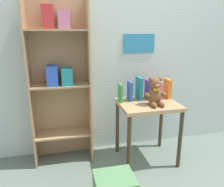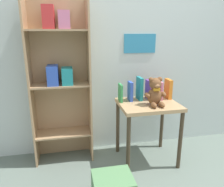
{
  "view_description": "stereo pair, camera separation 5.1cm",
  "coord_description": "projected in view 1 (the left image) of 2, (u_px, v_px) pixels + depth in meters",
  "views": [
    {
      "loc": [
        -0.78,
        -1.04,
        1.36
      ],
      "look_at": [
        -0.29,
        1.02,
        0.77
      ],
      "focal_mm": 35.0,
      "sensor_mm": 36.0,
      "label": 1
    },
    {
      "loc": [
        -0.73,
        -1.05,
        1.36
      ],
      "look_at": [
        -0.29,
        1.02,
        0.77
      ],
      "focal_mm": 35.0,
      "sensor_mm": 36.0,
      "label": 2
    }
  ],
  "objects": [
    {
      "name": "wall_back",
      "position": [
        130.0,
        42.0,
        2.46
      ],
      "size": [
        4.8,
        0.07,
        2.5
      ],
      "color": "silver",
      "rests_on": "ground_plane"
    },
    {
      "name": "bookshelf_side",
      "position": [
        60.0,
        75.0,
        2.23
      ],
      "size": [
        0.6,
        0.28,
        1.68
      ],
      "color": "tan",
      "rests_on": "ground_plane"
    },
    {
      "name": "display_table",
      "position": [
        148.0,
        112.0,
        2.29
      ],
      "size": [
        0.6,
        0.5,
        0.66
      ],
      "color": "tan",
      "rests_on": "ground_plane"
    },
    {
      "name": "teddy_bear",
      "position": [
        155.0,
        92.0,
        2.17
      ],
      "size": [
        0.22,
        0.2,
        0.28
      ],
      "color": "brown",
      "rests_on": "display_table"
    },
    {
      "name": "book_standing_green",
      "position": [
        120.0,
        93.0,
        2.29
      ],
      "size": [
        0.02,
        0.13,
        0.19
      ],
      "primitive_type": "cube",
      "rotation": [
        0.0,
        0.0,
        -0.0
      ],
      "color": "#33934C",
      "rests_on": "display_table"
    },
    {
      "name": "book_standing_blue",
      "position": [
        130.0,
        91.0,
        2.31
      ],
      "size": [
        0.03,
        0.11,
        0.2
      ],
      "primitive_type": "cube",
      "rotation": [
        0.0,
        0.0,
        0.02
      ],
      "color": "#2D51B7",
      "rests_on": "display_table"
    },
    {
      "name": "book_standing_teal",
      "position": [
        139.0,
        88.0,
        2.35
      ],
      "size": [
        0.03,
        0.15,
        0.24
      ],
      "primitive_type": "cube",
      "rotation": [
        0.0,
        0.0,
        0.01
      ],
      "color": "teal",
      "rests_on": "display_table"
    },
    {
      "name": "book_standing_purple",
      "position": [
        149.0,
        90.0,
        2.37
      ],
      "size": [
        0.04,
        0.14,
        0.21
      ],
      "primitive_type": "cube",
      "rotation": [
        0.0,
        0.0,
        0.04
      ],
      "color": "purple",
      "rests_on": "display_table"
    },
    {
      "name": "book_standing_pink",
      "position": [
        159.0,
        90.0,
        2.38
      ],
      "size": [
        0.03,
        0.15,
        0.2
      ],
      "primitive_type": "cube",
      "rotation": [
        0.0,
        0.0,
        0.01
      ],
      "color": "#D17093",
      "rests_on": "display_table"
    },
    {
      "name": "book_standing_orange",
      "position": [
        167.0,
        88.0,
        2.41
      ],
      "size": [
        0.04,
        0.14,
        0.21
      ],
      "primitive_type": "cube",
      "rotation": [
        0.0,
        0.0,
        -0.03
      ],
      "color": "orange",
      "rests_on": "display_table"
    }
  ]
}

